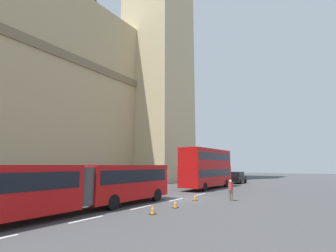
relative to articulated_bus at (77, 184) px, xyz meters
The scene contains 9 objects.
ground_plane 9.38m from the articulated_bus, 12.49° to the right, with size 160.00×160.00×0.00m, color #424244.
lane_centre_marking 8.88m from the articulated_bus, 13.23° to the right, with size 29.80×0.16×0.01m.
articulated_bus is the anchor object (origin of this frame).
double_decker_bus 19.21m from the articulated_bus, ahead, with size 10.43×2.54×4.90m.
sedan_lead 30.09m from the articulated_bus, ahead, with size 4.40×1.86×1.85m.
traffic_cone_west 4.97m from the articulated_bus, 60.10° to the right, with size 0.36×0.36×0.58m.
traffic_cone_middle 6.60m from the articulated_bus, 39.17° to the right, with size 0.36×0.36×0.58m.
traffic_cone_east 9.68m from the articulated_bus, 21.80° to the right, with size 0.36×0.36×0.58m.
pedestrian_near_cones 12.02m from the articulated_bus, 30.74° to the right, with size 0.40×0.36×1.69m.
Camera 1 is at (-18.80, -11.31, 2.88)m, focal length 26.22 mm.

